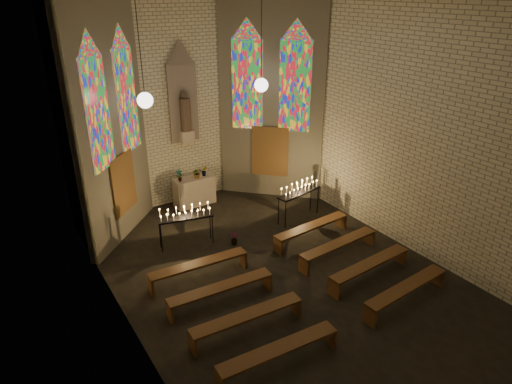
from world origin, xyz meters
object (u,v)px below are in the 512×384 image
aisle_flower_pot (234,239)px  votive_stand_right (299,190)px  votive_stand_left (185,215)px  altar (194,191)px

aisle_flower_pot → votive_stand_right: 2.76m
aisle_flower_pot → votive_stand_left: size_ratio=0.22×
votive_stand_right → altar: bearing=120.0°
altar → votive_stand_left: 2.85m
altar → aisle_flower_pot: 3.16m
votive_stand_left → votive_stand_right: size_ratio=0.98×
votive_stand_left → votive_stand_right: (3.81, -0.45, 0.03)m
altar → aisle_flower_pot: altar is taller
aisle_flower_pot → votive_stand_right: size_ratio=0.21×
aisle_flower_pot → votive_stand_right: bearing=5.8°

